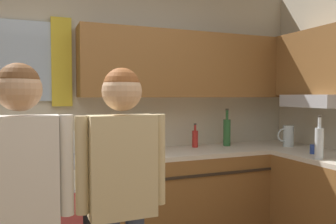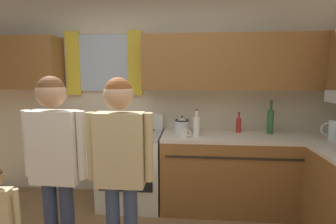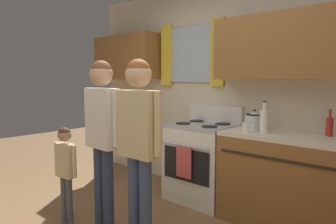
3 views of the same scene
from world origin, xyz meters
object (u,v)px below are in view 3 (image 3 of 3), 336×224
bottle_sauce_red (330,126)px  stovetop_kettle (255,120)px  adult_holding_child (102,124)px  adult_in_plaid (139,131)px  stove_oven (203,160)px  small_child (65,164)px  bottle_milk_white (264,121)px  mug_ceramic_white (247,128)px

bottle_sauce_red → stovetop_kettle: (-0.68, -0.09, 0.00)m
stovetop_kettle → adult_holding_child: size_ratio=0.17×
adult_holding_child → adult_in_plaid: adult_holding_child is taller
stove_oven → adult_in_plaid: (0.20, -1.20, 0.53)m
bottle_sauce_red → adult_in_plaid: (-1.10, -1.33, -0.00)m
adult_in_plaid → small_child: bearing=-167.8°
bottle_sauce_red → bottle_milk_white: bottle_milk_white is taller
bottle_sauce_red → bottle_milk_white: 0.57m
bottle_sauce_red → stovetop_kettle: bearing=-172.3°
stove_oven → bottle_milk_white: 0.97m
stovetop_kettle → adult_in_plaid: adult_in_plaid is taller
stovetop_kettle → adult_holding_child: bearing=-126.6°
stovetop_kettle → mug_ceramic_white: bearing=-82.6°
small_child → adult_in_plaid: bearing=12.2°
bottle_milk_white → stovetop_kettle: bearing=138.1°
stovetop_kettle → small_child: 1.95m
stove_oven → adult_holding_child: (-0.30, -1.19, 0.53)m
stove_oven → bottle_sauce_red: bottle_sauce_red is taller
adult_in_plaid → small_child: size_ratio=1.65×
bottle_sauce_red → small_child: 2.50m
bottle_milk_white → stove_oven: bearing=172.0°
mug_ceramic_white → adult_holding_child: size_ratio=0.08×
adult_holding_child → mug_ceramic_white: bearing=46.6°
mug_ceramic_white → small_child: mug_ceramic_white is taller
bottle_milk_white → mug_ceramic_white: bottle_milk_white is taller
adult_in_plaid → stove_oven: bearing=99.6°
stovetop_kettle → small_child: bearing=-131.7°
bottle_sauce_red → small_child: (-1.95, -1.51, -0.39)m
stove_oven → mug_ceramic_white: bearing=-16.6°
bottle_milk_white → adult_in_plaid: adult_in_plaid is taller
bottle_sauce_red → adult_holding_child: bearing=-140.3°
bottle_sauce_red → stovetop_kettle: size_ratio=0.90×
bottle_milk_white → stovetop_kettle: bottle_milk_white is taller
stove_oven → stovetop_kettle: size_ratio=4.02×
bottle_milk_white → small_child: 1.96m
bottle_milk_white → adult_in_plaid: size_ratio=0.20×
mug_ceramic_white → adult_holding_child: adult_holding_child is taller
small_child → bottle_sauce_red: bearing=37.8°
mug_ceramic_white → adult_holding_child: 1.38m
adult_in_plaid → bottle_milk_white: bearing=61.9°
stove_oven → mug_ceramic_white: size_ratio=8.76×
mug_ceramic_white → adult_holding_child: bearing=-133.4°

